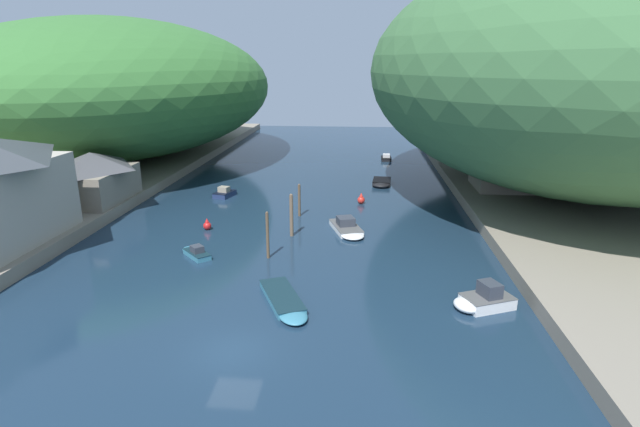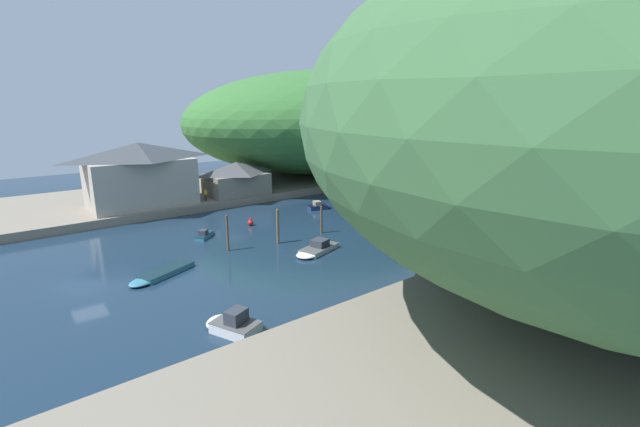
# 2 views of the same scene
# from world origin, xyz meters

# --- Properties ---
(water_surface) EXTENTS (130.00, 130.00, 0.00)m
(water_surface) POSITION_xyz_m (0.00, 30.00, 0.00)
(water_surface) COLOR #192D42
(water_surface) RESTS_ON ground
(left_bank) EXTENTS (22.00, 120.00, 1.07)m
(left_bank) POSITION_xyz_m (-27.74, 30.00, 0.53)
(left_bank) COLOR gray
(left_bank) RESTS_ON ground
(right_bank) EXTENTS (22.00, 120.00, 1.07)m
(right_bank) POSITION_xyz_m (27.74, 30.00, 0.53)
(right_bank) COLOR gray
(right_bank) RESTS_ON ground
(hillside_left) EXTENTS (42.08, 58.92, 19.26)m
(hillside_left) POSITION_xyz_m (-28.84, 49.79, 10.70)
(hillside_left) COLOR #387033
(hillside_left) RESTS_ON left_bank
(hillside_right) EXTENTS (43.55, 60.97, 24.36)m
(hillside_right) POSITION_xyz_m (28.84, 34.98, 13.25)
(hillside_right) COLOR #3D6B3D
(hillside_right) RESTS_ON right_bank
(boathouse_shed) EXTENTS (6.36, 9.25, 4.82)m
(boathouse_shed) POSITION_xyz_m (-19.97, 23.89, 3.56)
(boathouse_shed) COLOR gray
(boathouse_shed) RESTS_ON left_bank
(right_bank_cottage) EXTENTS (6.49, 6.94, 4.00)m
(right_bank_cottage) POSITION_xyz_m (21.75, 32.75, 3.13)
(right_bank_cottage) COLOR gray
(right_bank_cottage) RESTS_ON right_bank
(boat_far_right_bank) EXTENTS (4.04, 6.32, 0.44)m
(boat_far_right_bank) POSITION_xyz_m (1.90, 5.25, 0.22)
(boat_far_right_bank) COLOR teal
(boat_far_right_bank) RESTS_ON water_surface
(boat_near_quay) EXTENTS (1.52, 3.54, 0.96)m
(boat_near_quay) POSITION_xyz_m (10.06, 54.01, 0.30)
(boat_near_quay) COLOR black
(boat_near_quay) RESTS_ON water_surface
(boat_yellow_tender) EXTENTS (3.50, 5.67, 1.17)m
(boat_yellow_tender) POSITION_xyz_m (5.24, 19.41, 0.35)
(boat_yellow_tender) COLOR white
(boat_yellow_tender) RESTS_ON water_surface
(boat_small_dinghy) EXTENTS (2.39, 4.38, 0.61)m
(boat_small_dinghy) POSITION_xyz_m (8.80, 37.16, 0.30)
(boat_small_dinghy) COLOR black
(boat_small_dinghy) RESTS_ON water_surface
(boat_navy_launch) EXTENTS (4.06, 3.13, 1.59)m
(boat_navy_launch) POSITION_xyz_m (13.78, 5.97, 0.49)
(boat_navy_launch) COLOR white
(boat_navy_launch) RESTS_ON water_surface
(boat_mid_channel) EXTENTS (2.33, 3.52, 1.15)m
(boat_mid_channel) POSITION_xyz_m (-8.60, 30.65, 0.37)
(boat_mid_channel) COLOR navy
(boat_mid_channel) RESTS_ON water_surface
(boat_cabin_cruiser) EXTENTS (3.06, 3.16, 0.92)m
(boat_cabin_cruiser) POSITION_xyz_m (-6.22, 12.83, 0.29)
(boat_cabin_cruiser) COLOR teal
(boat_cabin_cruiser) RESTS_ON water_surface
(mooring_post_second) EXTENTS (0.23, 0.23, 3.68)m
(mooring_post_second) POSITION_xyz_m (-0.55, 12.82, 1.85)
(mooring_post_second) COLOR brown
(mooring_post_second) RESTS_ON water_surface
(mooring_post_middle) EXTENTS (0.31, 0.31, 3.72)m
(mooring_post_middle) POSITION_xyz_m (0.53, 17.98, 1.87)
(mooring_post_middle) COLOR brown
(mooring_post_middle) RESTS_ON water_surface
(mooring_post_fourth) EXTENTS (0.25, 0.25, 3.18)m
(mooring_post_fourth) POSITION_xyz_m (0.47, 23.81, 1.60)
(mooring_post_fourth) COLOR brown
(mooring_post_fourth) RESTS_ON water_surface
(channel_buoy_near) EXTENTS (0.78, 0.78, 1.17)m
(channel_buoy_near) POSITION_xyz_m (6.39, 28.74, 0.45)
(channel_buoy_near) COLOR red
(channel_buoy_near) RESTS_ON water_surface
(channel_buoy_far) EXTENTS (0.71, 0.71, 1.06)m
(channel_buoy_far) POSITION_xyz_m (-7.17, 19.01, 0.41)
(channel_buoy_far) COLOR red
(channel_buoy_far) RESTS_ON water_surface
(person_on_quay) EXTENTS (0.25, 0.40, 1.69)m
(person_on_quay) POSITION_xyz_m (-18.63, 18.38, 2.05)
(person_on_quay) COLOR #282D3D
(person_on_quay) RESTS_ON left_bank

